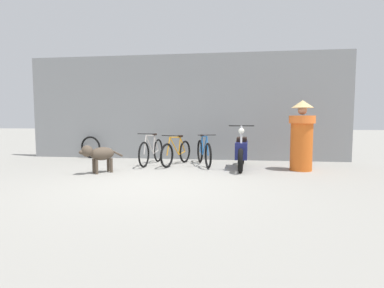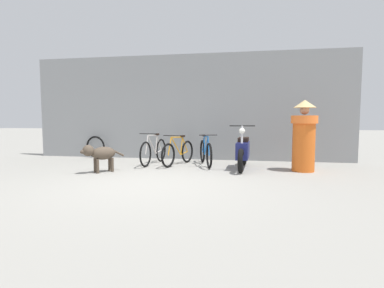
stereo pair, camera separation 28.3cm
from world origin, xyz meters
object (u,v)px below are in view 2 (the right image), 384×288
at_px(motorcycle, 243,151).
at_px(spare_tire_left, 96,147).
at_px(stray_dog, 100,154).
at_px(person_in_robes, 304,135).
at_px(bicycle_1, 178,153).
at_px(bicycle_2, 206,152).
at_px(bicycle_0, 154,151).

bearing_deg(motorcycle, spare_tire_left, -102.67).
height_order(stray_dog, person_in_robes, person_in_robes).
xyz_separation_m(bicycle_1, spare_tire_left, (-2.88, 1.00, 0.01)).
relative_size(bicycle_1, stray_dog, 1.91).
xyz_separation_m(bicycle_2, person_in_robes, (2.35, -0.49, 0.50)).
distance_m(bicycle_2, person_in_robes, 2.45).
xyz_separation_m(bicycle_0, person_in_robes, (3.74, -0.44, 0.48)).
bearing_deg(spare_tire_left, person_in_robes, -13.47).
distance_m(stray_dog, spare_tire_left, 2.78).
relative_size(bicycle_2, spare_tire_left, 2.36).
distance_m(bicycle_1, stray_dog, 2.06).
bearing_deg(person_in_robes, motorcycle, 18.56).
height_order(motorcycle, spare_tire_left, motorcycle).
height_order(bicycle_2, motorcycle, motorcycle).
bearing_deg(bicycle_2, motorcycle, 50.90).
distance_m(bicycle_0, person_in_robes, 3.79).
distance_m(bicycle_0, spare_tire_left, 2.41).
xyz_separation_m(bicycle_1, motorcycle, (1.68, -0.31, 0.09)).
xyz_separation_m(bicycle_2, stray_dog, (-2.21, -1.48, 0.10)).
xyz_separation_m(bicycle_0, spare_tire_left, (-2.20, 0.98, -0.01)).
xyz_separation_m(stray_dog, person_in_robes, (4.55, 0.99, 0.40)).
bearing_deg(stray_dog, person_in_robes, 144.79).
bearing_deg(person_in_robes, bicycle_0, 16.25).
xyz_separation_m(bicycle_0, motorcycle, (2.36, -0.33, 0.07)).
bearing_deg(bicycle_2, spare_tire_left, -121.66).
bearing_deg(motorcycle, bicycle_2, -108.48).
height_order(bicycle_1, motorcycle, motorcycle).
xyz_separation_m(bicycle_1, bicycle_2, (0.71, 0.07, 0.01)).
height_order(bicycle_1, spare_tire_left, bicycle_1).
distance_m(bicycle_0, bicycle_2, 1.39).
relative_size(bicycle_2, person_in_robes, 0.98).
bearing_deg(bicycle_1, stray_dog, -29.03).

